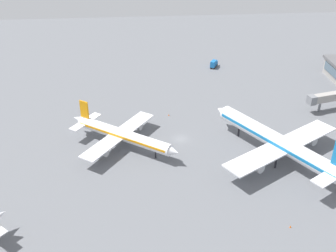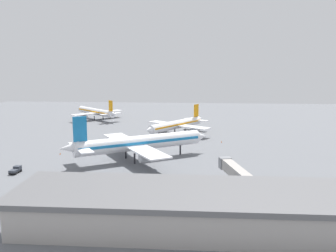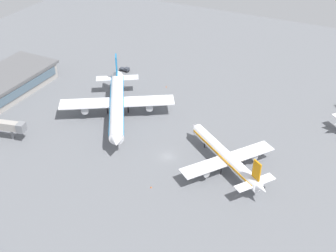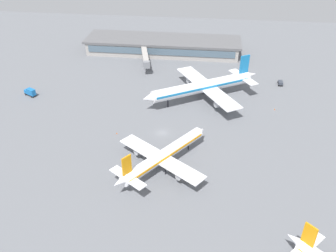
# 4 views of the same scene
# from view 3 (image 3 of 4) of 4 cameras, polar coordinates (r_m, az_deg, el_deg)

# --- Properties ---
(ground) EXTENTS (288.00, 288.00, 0.00)m
(ground) POSITION_cam_3_polar(r_m,az_deg,el_deg) (143.56, -0.09, -3.95)
(ground) COLOR slate
(airplane_at_gate) EXTENTS (46.90, 39.37, 16.02)m
(airplane_at_gate) POSITION_cam_3_polar(r_m,az_deg,el_deg) (161.62, -6.60, 2.93)
(airplane_at_gate) COLOR white
(airplane_at_gate) RESTS_ON ground
(airplane_taxiing) EXTENTS (28.96, 34.24, 12.16)m
(airplane_taxiing) POSITION_cam_3_polar(r_m,az_deg,el_deg) (137.53, 7.48, -3.87)
(airplane_taxiing) COLOR white
(airplane_taxiing) RESTS_ON ground
(pushback_tractor) EXTENTS (2.46, 4.52, 1.90)m
(pushback_tractor) POSITION_cam_3_polar(r_m,az_deg,el_deg) (197.52, -5.58, 7.30)
(pushback_tractor) COLOR black
(pushback_tractor) RESTS_ON ground
(safety_cone_near_gate) EXTENTS (0.44, 0.44, 0.60)m
(safety_cone_near_gate) POSITION_cam_3_polar(r_m,az_deg,el_deg) (131.51, -2.21, -7.88)
(safety_cone_near_gate) COLOR #EA590C
(safety_cone_near_gate) RESTS_ON ground
(safety_cone_mid_apron) EXTENTS (0.44, 0.44, 0.60)m
(safety_cone_mid_apron) POSITION_cam_3_polar(r_m,az_deg,el_deg) (183.49, -0.23, 5.10)
(safety_cone_mid_apron) COLOR #EA590C
(safety_cone_mid_apron) RESTS_ON ground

